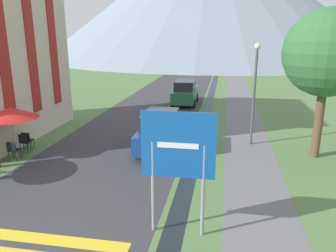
{
  "coord_description": "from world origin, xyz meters",
  "views": [
    {
      "loc": [
        2.39,
        -2.85,
        5.16
      ],
      "look_at": [
        0.13,
        10.0,
        1.49
      ],
      "focal_mm": 35.0,
      "sensor_mm": 36.0,
      "label": 1
    }
  ],
  "objects_px": {
    "parked_car_near": "(161,131)",
    "streetlamp": "(255,86)",
    "cafe_chair_far_left": "(27,139)",
    "tree_by_path": "(327,53)",
    "cafe_umbrella_middle_red": "(11,113)",
    "parked_car_far": "(185,92)",
    "cafe_chair_far_right": "(24,141)",
    "cafe_chair_middle": "(13,149)",
    "road_sign": "(178,156)"
  },
  "relations": [
    {
      "from": "parked_car_near",
      "to": "streetlamp",
      "type": "distance_m",
      "value": 4.83
    },
    {
      "from": "cafe_chair_far_left",
      "to": "tree_by_path",
      "type": "relative_size",
      "value": 0.14
    },
    {
      "from": "cafe_chair_far_left",
      "to": "streetlamp",
      "type": "relative_size",
      "value": 0.18
    },
    {
      "from": "parked_car_near",
      "to": "cafe_umbrella_middle_red",
      "type": "xyz_separation_m",
      "value": [
        -5.98,
        -2.04,
        1.08
      ]
    },
    {
      "from": "parked_car_far",
      "to": "cafe_chair_far_right",
      "type": "bearing_deg",
      "value": -116.52
    },
    {
      "from": "cafe_chair_middle",
      "to": "streetlamp",
      "type": "distance_m",
      "value": 10.99
    },
    {
      "from": "cafe_chair_far_left",
      "to": "cafe_chair_far_right",
      "type": "relative_size",
      "value": 1.0
    },
    {
      "from": "cafe_chair_far_right",
      "to": "tree_by_path",
      "type": "distance_m",
      "value": 13.47
    },
    {
      "from": "road_sign",
      "to": "parked_car_far",
      "type": "bearing_deg",
      "value": 96.38
    },
    {
      "from": "cafe_chair_middle",
      "to": "tree_by_path",
      "type": "bearing_deg",
      "value": 5.47
    },
    {
      "from": "parked_car_near",
      "to": "cafe_chair_far_right",
      "type": "xyz_separation_m",
      "value": [
        -6.01,
        -1.33,
        -0.4
      ]
    },
    {
      "from": "cafe_chair_far_left",
      "to": "tree_by_path",
      "type": "bearing_deg",
      "value": 24.98
    },
    {
      "from": "road_sign",
      "to": "cafe_chair_far_right",
      "type": "relative_size",
      "value": 3.94
    },
    {
      "from": "cafe_umbrella_middle_red",
      "to": "tree_by_path",
      "type": "distance_m",
      "value": 13.2
    },
    {
      "from": "cafe_chair_far_right",
      "to": "parked_car_near",
      "type": "bearing_deg",
      "value": -0.46
    },
    {
      "from": "parked_car_far",
      "to": "streetlamp",
      "type": "distance_m",
      "value": 9.99
    },
    {
      "from": "road_sign",
      "to": "parked_car_far",
      "type": "distance_m",
      "value": 16.87
    },
    {
      "from": "cafe_chair_far_left",
      "to": "streetlamp",
      "type": "bearing_deg",
      "value": 33.26
    },
    {
      "from": "parked_car_near",
      "to": "tree_by_path",
      "type": "xyz_separation_m",
      "value": [
        6.77,
        0.34,
        3.51
      ]
    },
    {
      "from": "cafe_chair_far_left",
      "to": "cafe_chair_middle",
      "type": "bearing_deg",
      "value": -62.72
    },
    {
      "from": "parked_car_far",
      "to": "tree_by_path",
      "type": "bearing_deg",
      "value": -55.33
    },
    {
      "from": "road_sign",
      "to": "tree_by_path",
      "type": "relative_size",
      "value": 0.54
    },
    {
      "from": "parked_car_near",
      "to": "parked_car_far",
      "type": "xyz_separation_m",
      "value": [
        -0.17,
        10.37,
        -0.0
      ]
    },
    {
      "from": "parked_car_far",
      "to": "cafe_chair_far_right",
      "type": "height_order",
      "value": "parked_car_far"
    },
    {
      "from": "parked_car_near",
      "to": "road_sign",
      "type": "bearing_deg",
      "value": -74.99
    },
    {
      "from": "cafe_chair_far_right",
      "to": "streetlamp",
      "type": "height_order",
      "value": "streetlamp"
    },
    {
      "from": "parked_car_near",
      "to": "tree_by_path",
      "type": "bearing_deg",
      "value": 2.85
    },
    {
      "from": "cafe_umbrella_middle_red",
      "to": "parked_car_far",
      "type": "bearing_deg",
      "value": 64.9
    },
    {
      "from": "streetlamp",
      "to": "road_sign",
      "type": "bearing_deg",
      "value": -107.1
    },
    {
      "from": "road_sign",
      "to": "cafe_umbrella_middle_red",
      "type": "distance_m",
      "value": 8.81
    },
    {
      "from": "cafe_umbrella_middle_red",
      "to": "streetlamp",
      "type": "distance_m",
      "value": 10.78
    },
    {
      "from": "cafe_chair_far_left",
      "to": "cafe_chair_middle",
      "type": "relative_size",
      "value": 1.0
    },
    {
      "from": "cafe_chair_far_left",
      "to": "cafe_chair_far_right",
      "type": "xyz_separation_m",
      "value": [
        0.03,
        -0.27,
        0.0
      ]
    },
    {
      "from": "parked_car_near",
      "to": "cafe_chair_middle",
      "type": "bearing_deg",
      "value": -157.68
    },
    {
      "from": "tree_by_path",
      "to": "cafe_umbrella_middle_red",
      "type": "bearing_deg",
      "value": -169.44
    },
    {
      "from": "parked_car_near",
      "to": "cafe_chair_far_left",
      "type": "relative_size",
      "value": 4.83
    },
    {
      "from": "cafe_chair_far_left",
      "to": "cafe_chair_far_right",
      "type": "height_order",
      "value": "same"
    },
    {
      "from": "cafe_chair_far_left",
      "to": "tree_by_path",
      "type": "distance_m",
      "value": 13.47
    },
    {
      "from": "cafe_chair_far_left",
      "to": "cafe_chair_far_right",
      "type": "bearing_deg",
      "value": -63.98
    },
    {
      "from": "parked_car_far",
      "to": "cafe_chair_far_left",
      "type": "distance_m",
      "value": 12.86
    },
    {
      "from": "cafe_umbrella_middle_red",
      "to": "streetlamp",
      "type": "height_order",
      "value": "streetlamp"
    },
    {
      "from": "streetlamp",
      "to": "tree_by_path",
      "type": "xyz_separation_m",
      "value": [
        2.64,
        -1.23,
        1.56
      ]
    },
    {
      "from": "cafe_chair_far_left",
      "to": "cafe_umbrella_middle_red",
      "type": "height_order",
      "value": "cafe_umbrella_middle_red"
    },
    {
      "from": "parked_car_near",
      "to": "cafe_chair_far_right",
      "type": "height_order",
      "value": "parked_car_near"
    },
    {
      "from": "parked_car_far",
      "to": "cafe_umbrella_middle_red",
      "type": "bearing_deg",
      "value": -115.1
    },
    {
      "from": "cafe_chair_far_left",
      "to": "cafe_chair_middle",
      "type": "xyz_separation_m",
      "value": [
        0.2,
        -1.33,
        0.0
      ]
    },
    {
      "from": "road_sign",
      "to": "streetlamp",
      "type": "xyz_separation_m",
      "value": [
        2.44,
        7.92,
        0.65
      ]
    },
    {
      "from": "parked_car_far",
      "to": "cafe_chair_far_right",
      "type": "distance_m",
      "value": 13.09
    },
    {
      "from": "parked_car_far",
      "to": "cafe_chair_middle",
      "type": "bearing_deg",
      "value": -113.96
    },
    {
      "from": "cafe_chair_middle",
      "to": "cafe_umbrella_middle_red",
      "type": "relative_size",
      "value": 0.38
    }
  ]
}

